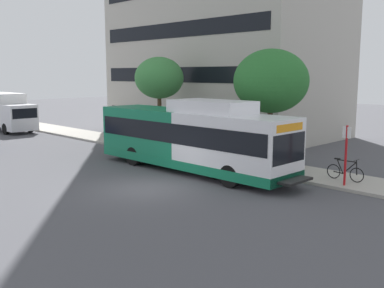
{
  "coord_description": "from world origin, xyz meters",
  "views": [
    {
      "loc": [
        -11.86,
        -14.58,
        4.88
      ],
      "look_at": [
        2.87,
        0.19,
        1.6
      ],
      "focal_mm": 41.7,
      "sensor_mm": 36.0,
      "label": 1
    }
  ],
  "objects": [
    {
      "name": "street_tree_near_stop",
      "position": [
        7.73,
        -0.81,
        4.51
      ],
      "size": [
        3.94,
        3.94,
        6.05
      ],
      "color": "#4C3823",
      "rests_on": "sidewalk_curb"
    },
    {
      "name": "bicycle_parked",
      "position": [
        6.85,
        -5.58,
        0.56
      ],
      "size": [
        0.52,
        1.76,
        1.02
      ],
      "color": "black",
      "rests_on": "sidewalk_curb"
    },
    {
      "name": "lattice_comm_tower",
      "position": [
        14.86,
        23.43,
        8.95
      ],
      "size": [
        1.1,
        1.1,
        27.07
      ],
      "color": "#B7B7BC",
      "rests_on": "ground"
    },
    {
      "name": "ground_plane",
      "position": [
        0.0,
        8.0,
        0.0
      ],
      "size": [
        120.0,
        120.0,
        0.0
      ],
      "primitive_type": "plane",
      "color": "#4C4C51"
    },
    {
      "name": "bus_stop_sign_pole",
      "position": [
        5.98,
        -5.98,
        1.65
      ],
      "size": [
        0.1,
        0.36,
        2.6
      ],
      "color": "red",
      "rests_on": "sidewalk_curb"
    },
    {
      "name": "box_truck_background",
      "position": [
        3.86,
        23.87,
        1.74
      ],
      "size": [
        2.32,
        7.01,
        3.25
      ],
      "color": "silver",
      "rests_on": "ground"
    },
    {
      "name": "street_tree_mid_block",
      "position": [
        8.1,
        8.59,
        4.6
      ],
      "size": [
        3.31,
        3.31,
        5.9
      ],
      "color": "#4C3823",
      "rests_on": "sidewalk_curb"
    },
    {
      "name": "sidewalk_curb",
      "position": [
        7.0,
        6.0,
        0.07
      ],
      "size": [
        3.0,
        56.0,
        0.14
      ],
      "primitive_type": "cube",
      "color": "#A8A399",
      "rests_on": "ground"
    },
    {
      "name": "transit_bus",
      "position": [
        3.74,
        1.11,
        1.7
      ],
      "size": [
        2.58,
        12.25,
        3.65
      ],
      "color": "white",
      "rests_on": "ground"
    }
  ]
}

